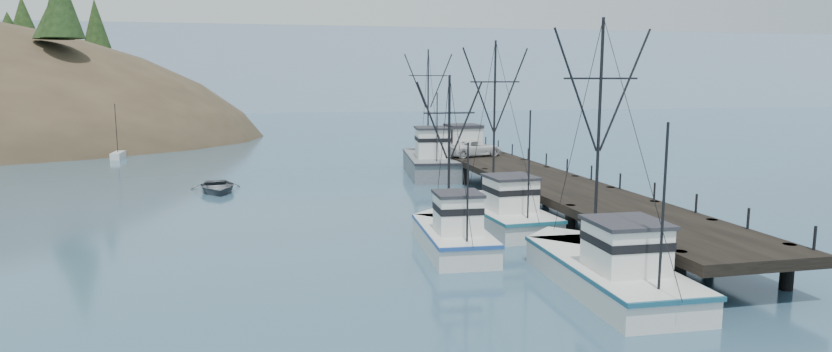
# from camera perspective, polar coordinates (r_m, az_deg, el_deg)

# --- Properties ---
(ground) EXTENTS (400.00, 400.00, 0.00)m
(ground) POSITION_cam_1_polar(r_m,az_deg,el_deg) (28.47, -2.53, -9.75)
(ground) COLOR #2D4D64
(ground) RESTS_ON ground
(pier) EXTENTS (6.00, 44.00, 2.00)m
(pier) POSITION_cam_1_polar(r_m,az_deg,el_deg) (47.09, 10.98, -0.47)
(pier) COLOR black
(pier) RESTS_ON ground
(distant_ridge) EXTENTS (360.00, 40.00, 26.00)m
(distant_ridge) POSITION_cam_1_polar(r_m,az_deg,el_deg) (197.39, -8.26, 5.84)
(distant_ridge) COLOR #9EB2C6
(distant_ridge) RESTS_ON ground
(distant_ridge_far) EXTENTS (180.00, 25.00, 18.00)m
(distant_ridge_far) POSITION_cam_1_polar(r_m,az_deg,el_deg) (214.76, -22.05, 5.52)
(distant_ridge_far) COLOR silver
(distant_ridge_far) RESTS_ON ground
(moored_sailboats) EXTENTS (20.20, 17.37, 6.35)m
(moored_sailboats) POSITION_cam_1_polar(r_m,az_deg,el_deg) (90.56, -30.01, 1.94)
(moored_sailboats) COLOR silver
(moored_sailboats) RESTS_ON ground
(trawler_near) EXTENTS (4.10, 11.76, 11.87)m
(trawler_near) POSITION_cam_1_polar(r_m,az_deg,el_deg) (29.41, 16.27, -7.82)
(trawler_near) COLOR silver
(trawler_near) RESTS_ON ground
(trawler_mid) EXTENTS (3.51, 9.29, 9.48)m
(trawler_mid) POSITION_cam_1_polar(r_m,az_deg,el_deg) (34.31, 3.17, -5.16)
(trawler_mid) COLOR silver
(trawler_mid) RESTS_ON ground
(trawler_far) EXTENTS (4.22, 11.37, 11.60)m
(trawler_far) POSITION_cam_1_polar(r_m,az_deg,el_deg) (40.31, 7.34, -3.14)
(trawler_far) COLOR silver
(trawler_far) RESTS_ON ground
(work_vessel) EXTENTS (5.57, 14.25, 12.06)m
(work_vessel) POSITION_cam_1_polar(r_m,az_deg,el_deg) (61.33, 1.21, 1.31)
(work_vessel) COLOR slate
(work_vessel) RESTS_ON ground
(pier_shed) EXTENTS (3.00, 3.20, 2.80)m
(pier_shed) POSITION_cam_1_polar(r_m,az_deg,el_deg) (59.99, 4.17, 3.23)
(pier_shed) COLOR silver
(pier_shed) RESTS_ON pier
(pickup_truck) EXTENTS (5.72, 3.78, 1.46)m
(pickup_truck) POSITION_cam_1_polar(r_m,az_deg,el_deg) (58.94, 5.08, 2.46)
(pickup_truck) COLOR silver
(pickup_truck) RESTS_ON pier
(motorboat) EXTENTS (4.70, 6.04, 1.15)m
(motorboat) POSITION_cam_1_polar(r_m,az_deg,el_deg) (54.28, -17.08, -1.32)
(motorboat) COLOR #4F5258
(motorboat) RESTS_ON ground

